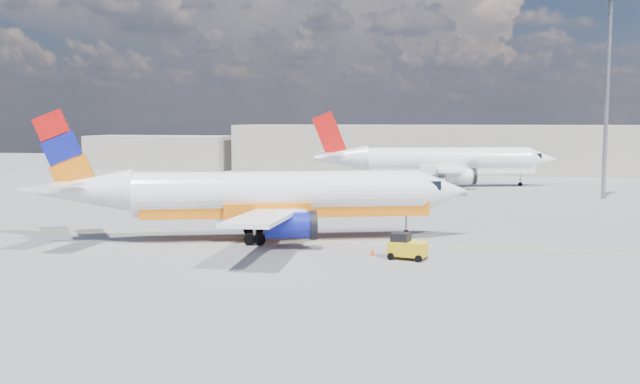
% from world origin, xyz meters
% --- Properties ---
extents(ground, '(240.00, 240.00, 0.00)m').
position_xyz_m(ground, '(0.00, 0.00, 0.00)').
color(ground, slate).
rests_on(ground, ground).
extents(taxi_line, '(70.00, 0.15, 0.01)m').
position_xyz_m(taxi_line, '(0.00, 3.00, 0.01)').
color(taxi_line, yellow).
rests_on(taxi_line, ground).
extents(terminal_main, '(70.00, 14.00, 8.00)m').
position_xyz_m(terminal_main, '(5.00, 75.00, 4.00)').
color(terminal_main, '#B5AE9B').
rests_on(terminal_main, ground).
extents(terminal_annex, '(26.00, 10.00, 6.00)m').
position_xyz_m(terminal_annex, '(-45.00, 72.00, 3.00)').
color(terminal_annex, '#B5AE9B').
rests_on(terminal_annex, ground).
extents(main_jet, '(32.07, 24.31, 9.77)m').
position_xyz_m(main_jet, '(-3.33, 2.84, 3.26)').
color(main_jet, white).
rests_on(main_jet, ground).
extents(second_jet, '(33.12, 25.17, 10.05)m').
position_xyz_m(second_jet, '(6.63, 48.27, 3.35)').
color(second_jet, white).
rests_on(second_jet, ground).
extents(gse_tug, '(2.58, 1.88, 1.69)m').
position_xyz_m(gse_tug, '(7.68, -2.31, 0.80)').
color(gse_tug, black).
rests_on(gse_tug, ground).
extents(traffic_cone, '(0.39, 0.39, 0.54)m').
position_xyz_m(traffic_cone, '(5.41, -1.77, 0.26)').
color(traffic_cone, white).
rests_on(traffic_cone, ground).
extents(floodlight_mast, '(1.65, 1.65, 22.55)m').
position_xyz_m(floodlight_mast, '(25.45, 37.54, 13.52)').
color(floodlight_mast, gray).
rests_on(floodlight_mast, ground).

